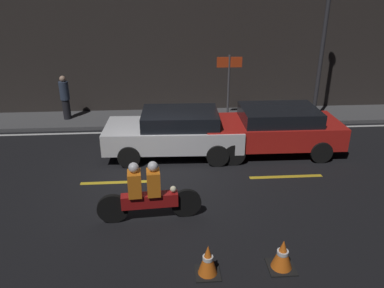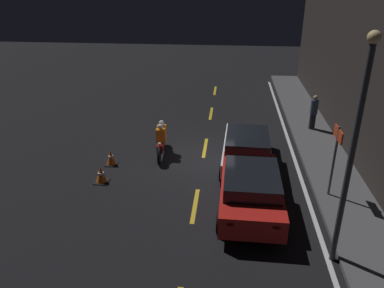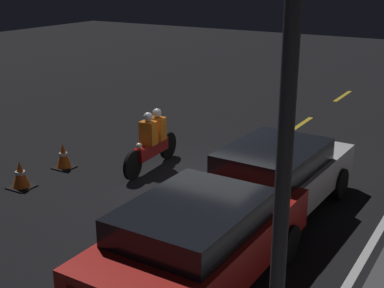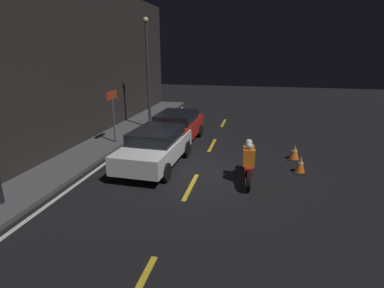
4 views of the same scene
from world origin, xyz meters
The scene contains 14 objects.
ground_plane centered at (0.00, 0.00, 0.00)m, with size 56.00×56.00×0.00m, color black.
raised_curb centered at (0.00, 4.87, 0.07)m, with size 28.00×1.88×0.14m.
building_front centered at (0.00, 5.96, 3.64)m, with size 28.00×0.30×7.27m.
lane_dash_c centered at (-1.00, 0.00, 0.00)m, with size 2.00×0.14×0.01m.
lane_dash_d centered at (3.50, 0.00, 0.00)m, with size 2.00×0.14×0.01m.
lane_dash_e centered at (8.00, 0.00, 0.00)m, with size 2.00×0.14×0.01m.
lane_solid_kerb centered at (0.00, 3.68, 0.00)m, with size 25.20×0.14×0.01m.
sedan_white centered at (0.55, 1.70, 0.75)m, with size 4.11×2.00×1.38m.
taxi_red centered at (3.55, 1.73, 0.76)m, with size 4.15×1.99×1.40m.
motorcycle centered at (-0.17, -1.74, 0.66)m, with size 2.28×0.41×1.41m.
traffic_cone_near centered at (0.97, -3.54, 0.30)m, with size 0.45×0.45×0.62m.
traffic_cone_mid centered at (2.34, -3.48, 0.30)m, with size 0.50×0.50×0.61m.
shop_sign centered at (2.58, 4.35, 1.83)m, with size 0.90×0.08×2.40m.
street_lamp centered at (5.64, 3.78, 3.24)m, with size 0.28×0.28×5.76m.
Camera 4 is at (-9.52, -1.91, 4.16)m, focal length 28.00 mm.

